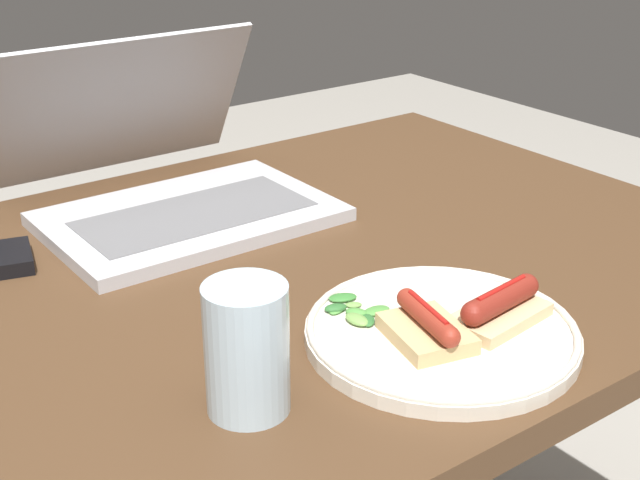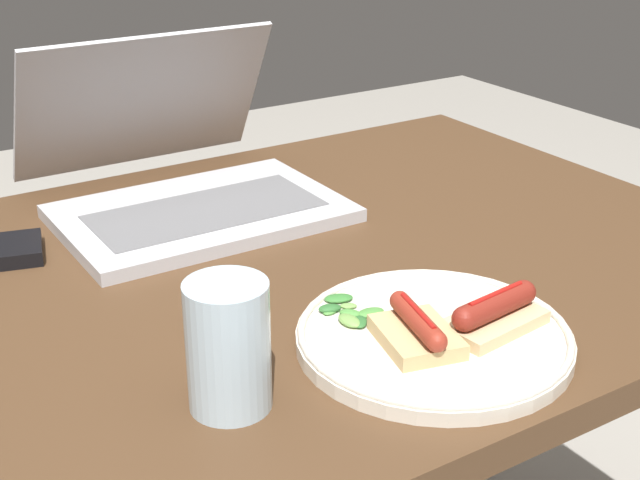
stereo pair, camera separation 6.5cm
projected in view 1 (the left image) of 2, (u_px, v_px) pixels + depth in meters
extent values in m
cube|color=#4C331E|center=(228.00, 293.00, 1.06)|extent=(1.32, 0.82, 0.04)
cylinder|color=#4C331E|center=(401.00, 322.00, 1.75)|extent=(0.06, 0.06, 0.71)
cube|color=#B7B7BC|center=(190.00, 217.00, 1.21)|extent=(0.37, 0.25, 0.02)
cube|color=slate|center=(195.00, 213.00, 1.19)|extent=(0.31, 0.14, 0.00)
cube|color=#B7B7BC|center=(123.00, 105.00, 1.30)|extent=(0.37, 0.12, 0.21)
cube|color=#192347|center=(124.00, 104.00, 1.29)|extent=(0.34, 0.10, 0.19)
cylinder|color=silver|center=(441.00, 335.00, 0.92)|extent=(0.28, 0.28, 0.02)
torus|color=silver|center=(442.00, 327.00, 0.91)|extent=(0.28, 0.28, 0.01)
cube|color=tan|center=(427.00, 333.00, 0.89)|extent=(0.09, 0.10, 0.02)
cylinder|color=maroon|center=(427.00, 317.00, 0.88)|extent=(0.04, 0.09, 0.02)
sphere|color=maroon|center=(407.00, 298.00, 0.92)|extent=(0.02, 0.02, 0.02)
sphere|color=maroon|center=(450.00, 337.00, 0.84)|extent=(0.02, 0.02, 0.02)
cylinder|color=red|center=(428.00, 308.00, 0.88)|extent=(0.02, 0.07, 0.01)
cube|color=#D6B784|center=(499.00, 316.00, 0.92)|extent=(0.12, 0.07, 0.01)
cylinder|color=maroon|center=(501.00, 299.00, 0.91)|extent=(0.09, 0.04, 0.03)
sphere|color=maroon|center=(526.00, 286.00, 0.94)|extent=(0.03, 0.03, 0.03)
sphere|color=maroon|center=(473.00, 314.00, 0.89)|extent=(0.03, 0.03, 0.03)
cylinder|color=red|center=(502.00, 288.00, 0.91)|extent=(0.08, 0.01, 0.01)
ellipsoid|color=#709E4C|center=(357.00, 319.00, 0.92)|extent=(0.02, 0.03, 0.01)
ellipsoid|color=#4C8E3D|center=(336.00, 310.00, 0.94)|extent=(0.02, 0.02, 0.00)
ellipsoid|color=#2D662D|center=(336.00, 308.00, 0.94)|extent=(0.03, 0.02, 0.01)
ellipsoid|color=#4C8E3D|center=(357.00, 312.00, 0.94)|extent=(0.03, 0.03, 0.01)
ellipsoid|color=#709E4C|center=(360.00, 321.00, 0.92)|extent=(0.01, 0.02, 0.01)
ellipsoid|color=#2D662D|center=(368.00, 320.00, 0.92)|extent=(0.03, 0.03, 0.01)
ellipsoid|color=#387A33|center=(343.00, 298.00, 0.97)|extent=(0.04, 0.03, 0.01)
ellipsoid|color=#709E4C|center=(345.00, 299.00, 0.97)|extent=(0.02, 0.01, 0.00)
ellipsoid|color=#709E4C|center=(353.00, 305.00, 0.95)|extent=(0.02, 0.02, 0.00)
ellipsoid|color=#4C8E3D|center=(377.00, 311.00, 0.94)|extent=(0.03, 0.02, 0.01)
cylinder|color=silver|center=(247.00, 349.00, 0.79)|extent=(0.08, 0.08, 0.12)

